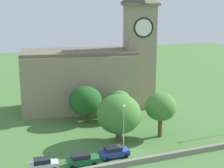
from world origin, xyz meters
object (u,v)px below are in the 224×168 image
(tree_by_tower, at_px, (161,107))
(tree_riverside_east, at_px, (120,101))
(car_blue, at_px, (114,152))
(tree_riverside_west, at_px, (85,101))
(tree_churchyard, at_px, (119,114))
(car_white, at_px, (43,164))
(streetlamp_west_mid, at_px, (124,121))
(church, at_px, (93,73))
(car_green, at_px, (82,159))

(tree_by_tower, height_order, tree_riverside_east, tree_by_tower)
(tree_by_tower, xyz_separation_m, tree_riverside_east, (-3.28, 10.66, -1.41))
(car_blue, distance_m, tree_riverside_west, 16.92)
(tree_churchyard, height_order, tree_riverside_east, tree_churchyard)
(tree_riverside_east, xyz_separation_m, tree_riverside_west, (-6.82, 0.97, 0.41))
(tree_riverside_east, bearing_deg, car_white, -139.18)
(streetlamp_west_mid, distance_m, tree_riverside_west, 15.09)
(car_blue, distance_m, tree_churchyard, 7.42)
(church, distance_m, car_white, 30.63)
(church, distance_m, car_blue, 26.50)
(car_green, bearing_deg, tree_riverside_west, 71.15)
(streetlamp_west_mid, bearing_deg, car_white, -172.29)
(church, distance_m, tree_by_tower, 21.12)
(car_white, bearing_deg, tree_riverside_west, 55.62)
(tree_riverside_west, bearing_deg, car_white, -124.38)
(tree_churchyard, distance_m, tree_riverside_east, 11.05)
(car_blue, bearing_deg, car_green, -172.21)
(tree_churchyard, bearing_deg, tree_riverside_west, 102.55)
(car_white, bearing_deg, tree_riverside_east, 40.82)
(car_green, height_order, streetlamp_west_mid, streetlamp_west_mid)
(church, height_order, tree_by_tower, church)
(streetlamp_west_mid, xyz_separation_m, tree_churchyard, (0.81, 3.89, -0.18))
(car_blue, xyz_separation_m, tree_riverside_east, (7.36, 15.57, 3.12))
(car_white, distance_m, streetlamp_west_mid, 13.89)
(car_white, height_order, tree_by_tower, tree_by_tower)
(car_white, relative_size, tree_by_tower, 0.54)
(church, distance_m, car_green, 28.63)
(tree_churchyard, relative_size, tree_riverside_west, 1.13)
(church, height_order, car_white, church)
(car_green, height_order, tree_churchyard, tree_churchyard)
(car_white, height_order, tree_riverside_east, tree_riverside_east)
(church, distance_m, tree_churchyard, 19.93)
(car_white, xyz_separation_m, car_green, (5.57, -0.52, 0.01))
(church, xyz_separation_m, tree_riverside_west, (-4.31, -8.51, -3.61))
(church, relative_size, car_green, 6.22)
(church, bearing_deg, tree_riverside_west, -116.83)
(tree_riverside_west, bearing_deg, car_blue, -91.87)
(car_blue, distance_m, tree_by_tower, 12.56)
(car_blue, height_order, tree_churchyard, tree_churchyard)
(tree_by_tower, distance_m, tree_riverside_west, 15.43)
(car_blue, xyz_separation_m, tree_by_tower, (10.64, 4.91, 4.54))
(car_green, relative_size, tree_riverside_east, 0.80)
(tree_churchyard, bearing_deg, church, 84.65)
(tree_riverside_west, bearing_deg, tree_riverside_east, -8.07)
(streetlamp_west_mid, relative_size, tree_by_tower, 0.98)
(church, xyz_separation_m, car_green, (-10.20, -25.79, -7.12))
(tree_churchyard, bearing_deg, car_blue, -118.90)
(car_white, bearing_deg, tree_by_tower, 13.38)
(tree_by_tower, height_order, tree_churchyard, tree_churchyard)
(car_white, distance_m, car_green, 5.59)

